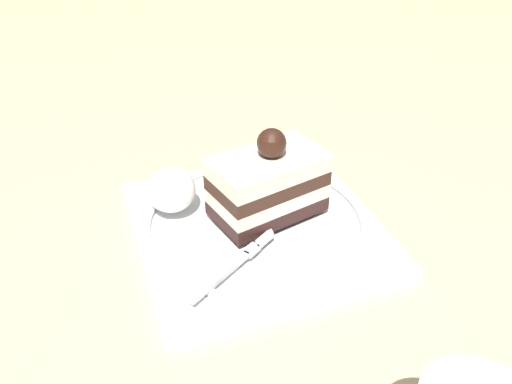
% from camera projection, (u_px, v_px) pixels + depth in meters
% --- Properties ---
extents(ground_plane, '(2.40, 2.40, 0.00)m').
position_uv_depth(ground_plane, '(261.00, 246.00, 0.51)').
color(ground_plane, tan).
extents(dessert_plate, '(0.26, 0.26, 0.02)m').
position_uv_depth(dessert_plate, '(256.00, 224.00, 0.53)').
color(dessert_plate, white).
rests_on(dessert_plate, ground_plane).
extents(cake_slice, '(0.12, 0.10, 0.09)m').
position_uv_depth(cake_slice, '(268.00, 183.00, 0.51)').
color(cake_slice, black).
rests_on(cake_slice, dessert_plate).
extents(whipped_cream_dollop, '(0.05, 0.05, 0.04)m').
position_uv_depth(whipped_cream_dollop, '(171.00, 190.00, 0.52)').
color(whipped_cream_dollop, white).
rests_on(whipped_cream_dollop, dessert_plate).
extents(fork, '(0.09, 0.08, 0.00)m').
position_uv_depth(fork, '(237.00, 262.00, 0.46)').
color(fork, silver).
rests_on(fork, dessert_plate).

